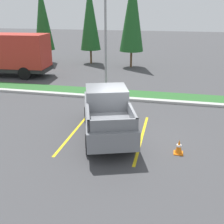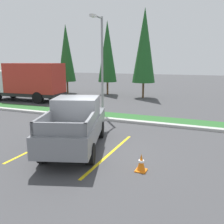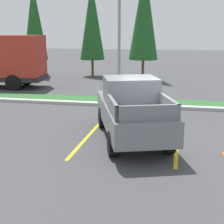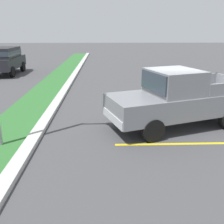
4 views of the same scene
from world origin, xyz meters
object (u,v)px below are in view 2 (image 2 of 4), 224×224
cypress_tree_leftmost (66,53)px  cypress_tree_left_inner (107,52)px  street_light (101,60)px  cypress_tree_center (144,46)px  pickup_truck_main (76,124)px  cargo_truck_distant (29,81)px  traffic_cone (141,163)px

cypress_tree_leftmost → cypress_tree_left_inner: cypress_tree_left_inner is taller
street_light → cypress_tree_center: (0.24, 9.17, 1.36)m
cypress_tree_left_inner → pickup_truck_main: bearing=-70.7°
cargo_truck_distant → cypress_tree_center: size_ratio=0.82×
traffic_cone → pickup_truck_main: bearing=160.6°
cypress_tree_leftmost → traffic_cone: 21.36m
cypress_tree_left_inner → traffic_cone: cypress_tree_left_inner is taller
cypress_tree_center → pickup_truck_main: bearing=-85.2°
street_light → cypress_tree_center: bearing=88.5°
cypress_tree_center → cargo_truck_distant: bearing=-148.0°
cargo_truck_distant → street_light: size_ratio=1.12×
cargo_truck_distant → street_light: (8.92, -3.45, 1.81)m
cypress_tree_left_inner → traffic_cone: 19.56m
cypress_tree_leftmost → cypress_tree_center: bearing=-1.5°
pickup_truck_main → cypress_tree_left_inner: 17.21m
cypress_tree_center → traffic_cone: 17.22m
cypress_tree_leftmost → cypress_tree_left_inner: size_ratio=0.98×
street_light → cypress_tree_left_inner: size_ratio=0.81×
street_light → cypress_tree_leftmost: bearing=132.7°
cargo_truck_distant → cypress_tree_left_inner: 8.75m
street_light → traffic_cone: street_light is taller
pickup_truck_main → street_light: bearing=104.8°
cargo_truck_distant → street_light: 9.73m
street_light → cypress_tree_center: cypress_tree_center is taller
cypress_tree_center → traffic_cone: cypress_tree_center is taller
street_light → cypress_tree_left_inner: bearing=111.7°
pickup_truck_main → cypress_tree_center: bearing=94.8°
cargo_truck_distant → traffic_cone: bearing=-37.1°
cypress_tree_center → traffic_cone: (4.39, -15.97, -4.72)m
pickup_truck_main → cargo_truck_distant: size_ratio=0.80×
cypress_tree_left_inner → cypress_tree_center: size_ratio=0.91×
cargo_truck_distant → cypress_tree_leftmost: (0.26, 5.95, 2.59)m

